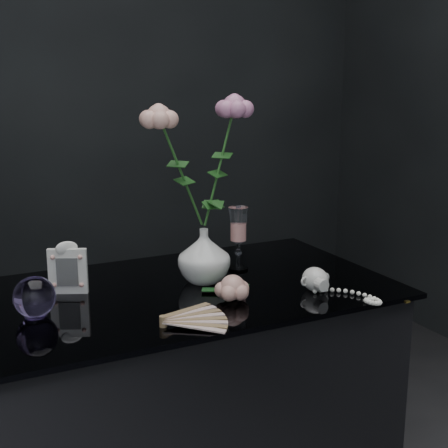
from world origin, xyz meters
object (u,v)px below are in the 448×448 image
picture_frame (68,267)px  paperweight (35,297)px  loose_rose (233,288)px  vase (204,256)px  pearl_jar (315,278)px  wine_glass (238,239)px

picture_frame → paperweight: picture_frame is taller
picture_frame → loose_rose: size_ratio=0.71×
vase → pearl_jar: 0.28m
vase → loose_rose: (0.00, -0.15, -0.04)m
picture_frame → paperweight: (-0.10, -0.12, -0.02)m
wine_glass → paperweight: bearing=-168.7°
paperweight → loose_rose: paperweight is taller
vase → picture_frame: 0.33m
pearl_jar → vase: bearing=138.7°
vase → paperweight: (-0.42, -0.05, -0.02)m
loose_rose → paperweight: bearing=161.4°
wine_glass → picture_frame: wine_glass is taller
loose_rose → pearl_jar: bearing=-12.4°
picture_frame → wine_glass: bearing=23.1°
paperweight → pearl_jar: 0.64m
picture_frame → loose_rose: 0.39m
picture_frame → pearl_jar: picture_frame is taller
picture_frame → paperweight: 0.15m
loose_rose → picture_frame: bearing=140.6°
wine_glass → pearl_jar: bearing=-69.2°
picture_frame → paperweight: bearing=-104.7°
paperweight → pearl_jar: paperweight is taller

